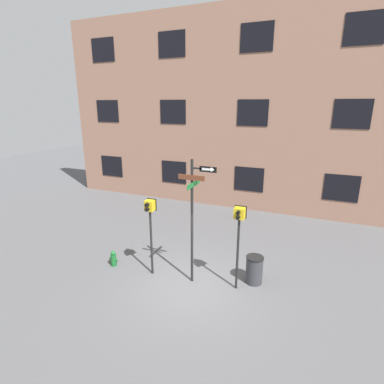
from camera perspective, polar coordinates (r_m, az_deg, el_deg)
name	(u,v)px	position (r m, az deg, el deg)	size (l,w,h in m)	color
ground_plane	(192,287)	(10.75, -0.09, -17.61)	(60.00, 60.00, 0.00)	#515154
building_facade	(254,113)	(17.33, 11.69, 14.58)	(24.00, 0.64, 11.09)	#936B56
street_sign_pole	(194,212)	(9.87, 0.34, -3.85)	(1.28, 1.01, 4.36)	black
pedestrian_signal_left	(150,217)	(10.58, -7.97, -4.77)	(0.36, 0.40, 2.86)	black
pedestrian_signal_right	(239,226)	(9.71, 8.92, -6.43)	(0.39, 0.40, 2.92)	black
fire_hydrant	(113,259)	(12.18, -14.73, -12.18)	(0.38, 0.22, 0.61)	#196028
trash_bin	(254,270)	(10.94, 11.77, -14.28)	(0.61, 0.61, 0.99)	#333338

